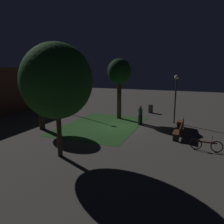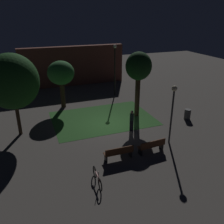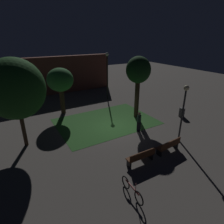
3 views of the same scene
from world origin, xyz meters
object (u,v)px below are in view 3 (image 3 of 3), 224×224
Objects in this scene: bench_path_side at (141,156)px; bench_lawn_edge at (169,145)px; tree_near_wall at (60,81)px; trash_bin at (182,112)px; lamp_post_near_wall at (184,104)px; lamp_post_plaza_west at (107,69)px; tree_lawn_side at (138,71)px; pedestrian at (139,121)px; tree_right_canopy at (15,89)px; bicycle at (132,190)px.

bench_path_side is 0.99× the size of bench_lawn_edge.
trash_bin is at bearing -35.00° from tree_near_wall.
lamp_post_near_wall reaches higher than bench_path_side.
lamp_post_plaza_west reaches higher than lamp_post_near_wall.
pedestrian is at bearing -123.76° from tree_lawn_side.
tree_near_wall is 5.88m from tree_right_canopy.
lamp_post_plaza_west is at bearing 15.21° from tree_near_wall.
bench_path_side is 0.33× the size of tree_lawn_side.
lamp_post_plaza_west is 6.11× the size of trash_bin.
pedestrian is at bearing -16.65° from tree_right_canopy.
pedestrian is (7.87, -2.35, -3.11)m from tree_right_canopy.
tree_lawn_side is at bearing 73.18° from bench_lawn_edge.
trash_bin is 0.49× the size of bicycle.
bench_lawn_edge is 6.95m from tree_lawn_side.
trash_bin is 5.26m from pedestrian.
bench_lawn_edge is 0.42× the size of tree_near_wall.
trash_bin is (13.10, -2.11, -3.53)m from tree_right_canopy.
bench_lawn_edge is at bearing -146.96° from trash_bin.
bench_path_side is 2.26m from bench_lawn_edge.
lamp_post_plaza_west is 3.01× the size of bicycle.
lamp_post_plaza_west is at bearing 80.41° from bench_lawn_edge.
lamp_post_near_wall is at bearing -27.07° from tree_right_canopy.
lamp_post_plaza_west is (4.20, 11.47, 3.03)m from bench_path_side.
tree_right_canopy is 6.80× the size of trash_bin.
lamp_post_plaza_west reaches higher than bench_lawn_edge.
bench_lawn_edge is at bearing -68.69° from tree_near_wall.
bench_path_side is at bearing 41.45° from bicycle.
tree_lawn_side reaches higher than lamp_post_near_wall.
tree_right_canopy is at bearing -132.26° from tree_near_wall.
bicycle is (-1.88, -1.66, -0.14)m from bench_path_side.
lamp_post_near_wall is 2.51× the size of pedestrian.
tree_right_canopy reaches higher than bench_lawn_edge.
bench_path_side reaches higher than trash_bin.
bench_path_side is 2.09× the size of trash_bin.
tree_right_canopy reaches higher than pedestrian.
lamp_post_plaza_west is 3.28× the size of pedestrian.
lamp_post_plaza_west is (1.94, 11.47, 3.03)m from bench_lawn_edge.
lamp_post_plaza_west is 8.86m from pedestrian.
trash_bin is (9.18, -6.43, -2.76)m from tree_near_wall.
tree_lawn_side is at bearing 56.24° from pedestrian.
tree_near_wall is at bearing 145.00° from trash_bin.
tree_right_canopy is at bearing 134.72° from bench_path_side.
tree_right_canopy is 1.45× the size of lamp_post_near_wall.
trash_bin is (7.58, 3.46, -0.05)m from bench_path_side.
pedestrian is at bearing -102.66° from lamp_post_plaza_west.
pedestrian is (3.95, -6.67, -2.34)m from tree_near_wall.
pedestrian is (-5.24, -0.24, 0.42)m from trash_bin.
bench_path_side is 4.00m from pedestrian.
lamp_post_near_wall is (5.62, -9.20, -0.40)m from tree_near_wall.
tree_near_wall is 11.90m from bicycle.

